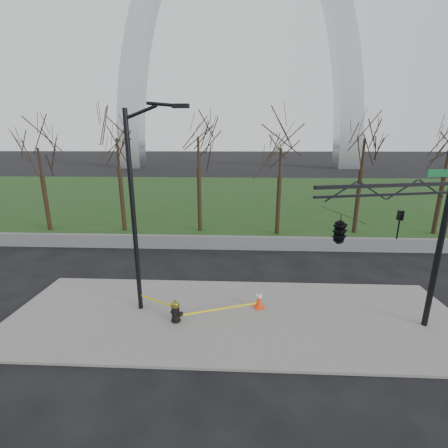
{
  "coord_description": "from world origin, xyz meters",
  "views": [
    {
      "loc": [
        0.09,
        -10.7,
        6.81
      ],
      "look_at": [
        -0.49,
        2.0,
        3.36
      ],
      "focal_mm": 24.0,
      "sensor_mm": 36.0,
      "label": 1
    }
  ],
  "objects_px": {
    "traffic_signal_mast": "(361,227)",
    "fire_hydrant": "(176,312)",
    "street_light": "(138,200)",
    "traffic_cone": "(259,299)"
  },
  "relations": [
    {
      "from": "traffic_signal_mast",
      "to": "fire_hydrant",
      "type": "bearing_deg",
      "value": 161.02
    },
    {
      "from": "street_light",
      "to": "traffic_signal_mast",
      "type": "height_order",
      "value": "street_light"
    },
    {
      "from": "fire_hydrant",
      "to": "street_light",
      "type": "bearing_deg",
      "value": 172.72
    },
    {
      "from": "fire_hydrant",
      "to": "traffic_signal_mast",
      "type": "distance_m",
      "value": 7.35
    },
    {
      "from": "street_light",
      "to": "traffic_signal_mast",
      "type": "relative_size",
      "value": 1.37
    },
    {
      "from": "street_light",
      "to": "traffic_signal_mast",
      "type": "bearing_deg",
      "value": -9.27
    },
    {
      "from": "traffic_cone",
      "to": "traffic_signal_mast",
      "type": "xyz_separation_m",
      "value": [
        3.08,
        -1.74,
        3.67
      ]
    },
    {
      "from": "traffic_cone",
      "to": "traffic_signal_mast",
      "type": "height_order",
      "value": "traffic_signal_mast"
    },
    {
      "from": "fire_hydrant",
      "to": "traffic_signal_mast",
      "type": "bearing_deg",
      "value": 19.12
    },
    {
      "from": "fire_hydrant",
      "to": "traffic_signal_mast",
      "type": "relative_size",
      "value": 0.15
    }
  ]
}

